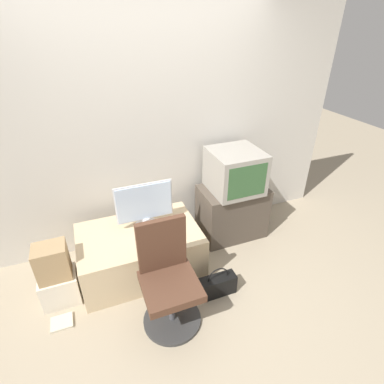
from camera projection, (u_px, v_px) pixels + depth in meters
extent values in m
plane|color=tan|center=(198.00, 316.00, 2.64)|extent=(12.00, 12.00, 0.00)
cube|color=beige|center=(150.00, 129.00, 3.05)|extent=(4.40, 0.05, 2.60)
cube|color=#CCB289|center=(141.00, 251.00, 3.04)|extent=(1.17, 0.77, 0.47)
cube|color=#4C4238|center=(232.00, 211.00, 3.52)|extent=(0.74, 0.48, 0.62)
cylinder|color=silver|center=(147.00, 224.00, 3.02)|extent=(0.23, 0.23, 0.02)
cylinder|color=silver|center=(146.00, 221.00, 3.00)|extent=(0.08, 0.08, 0.07)
cube|color=silver|center=(144.00, 202.00, 2.89)|extent=(0.56, 0.01, 0.40)
cube|color=silver|center=(144.00, 202.00, 2.89)|extent=(0.53, 0.02, 0.37)
cube|color=#2D2D2D|center=(154.00, 234.00, 2.89)|extent=(0.29, 0.10, 0.01)
ellipsoid|color=#4C4C51|center=(173.00, 228.00, 2.95)|extent=(0.06, 0.04, 0.03)
cube|color=gray|center=(235.00, 171.00, 3.23)|extent=(0.53, 0.53, 0.46)
cube|color=#335B33|center=(247.00, 182.00, 3.02)|extent=(0.44, 0.01, 0.36)
cylinder|color=#333333|center=(172.00, 319.00, 2.60)|extent=(0.50, 0.50, 0.03)
cylinder|color=#4C4C51|center=(171.00, 304.00, 2.50)|extent=(0.05, 0.05, 0.36)
cube|color=#513323|center=(171.00, 286.00, 2.40)|extent=(0.45, 0.45, 0.07)
cube|color=#513323|center=(162.00, 244.00, 2.42)|extent=(0.40, 0.05, 0.48)
cube|color=beige|center=(60.00, 288.00, 2.73)|extent=(0.32, 0.26, 0.30)
cube|color=#A3845B|center=(52.00, 262.00, 2.57)|extent=(0.27, 0.22, 0.33)
cube|color=black|center=(218.00, 286.00, 2.82)|extent=(0.35, 0.13, 0.20)
torus|color=black|center=(218.00, 277.00, 2.76)|extent=(0.20, 0.01, 0.20)
cube|color=beige|center=(62.00, 322.00, 2.58)|extent=(0.18, 0.16, 0.02)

